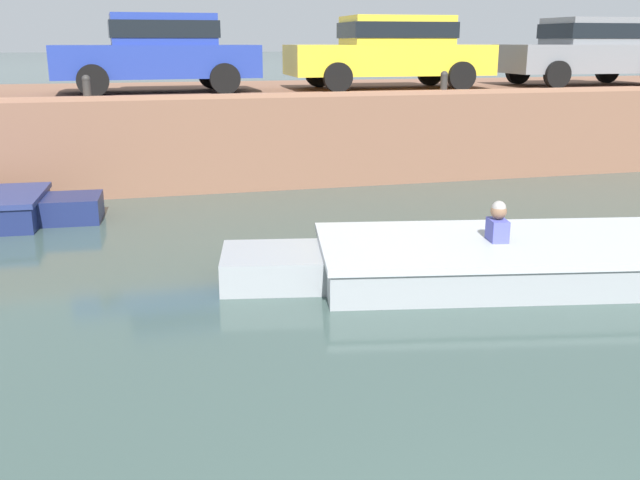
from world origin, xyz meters
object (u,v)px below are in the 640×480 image
object	(u,v)px
car_centre_yellow	(391,49)
car_right_inner_grey	(589,49)
car_left_inner_blue	(159,50)
mooring_bollard_east	(444,81)
motorboat_passing	(544,258)
mooring_bollard_mid	(87,87)

from	to	relation	value
car_centre_yellow	car_right_inner_grey	xyz separation A→B (m)	(4.94, 0.00, -0.00)
car_left_inner_blue	car_centre_yellow	distance (m)	4.97
car_centre_yellow	mooring_bollard_east	distance (m)	1.96
motorboat_passing	car_left_inner_blue	bearing A→B (deg)	117.34
motorboat_passing	mooring_bollard_mid	size ratio (longest dim) A/B	16.48
car_centre_yellow	mooring_bollard_mid	bearing A→B (deg)	-164.11
car_centre_yellow	car_right_inner_grey	distance (m)	4.94
car_right_inner_grey	mooring_bollard_mid	xyz separation A→B (m)	(-11.26, -1.80, -0.61)
mooring_bollard_east	mooring_bollard_mid	bearing A→B (deg)	180.00
car_left_inner_blue	mooring_bollard_east	bearing A→B (deg)	-18.31
mooring_bollard_mid	mooring_bollard_east	distance (m)	6.80
car_centre_yellow	motorboat_passing	bearing A→B (deg)	-96.29
motorboat_passing	car_right_inner_grey	size ratio (longest dim) A/B	1.81
motorboat_passing	mooring_bollard_east	distance (m)	6.51
mooring_bollard_mid	car_centre_yellow	bearing A→B (deg)	15.89
motorboat_passing	car_left_inner_blue	world-z (taller)	car_left_inner_blue
motorboat_passing	car_centre_yellow	distance (m)	8.32
mooring_bollard_east	car_centre_yellow	bearing A→B (deg)	104.84
mooring_bollard_mid	car_right_inner_grey	bearing A→B (deg)	9.08
car_centre_yellow	mooring_bollard_east	size ratio (longest dim) A/B	9.96
motorboat_passing	car_centre_yellow	bearing A→B (deg)	83.71
car_centre_yellow	mooring_bollard_east	bearing A→B (deg)	-75.16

